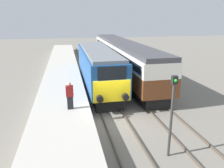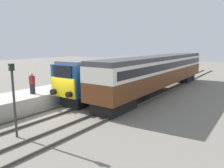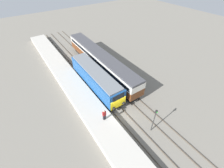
% 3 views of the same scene
% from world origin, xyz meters
% --- Properties ---
extents(ground_plane, '(120.00, 120.00, 0.00)m').
position_xyz_m(ground_plane, '(0.00, 0.00, 0.00)').
color(ground_plane, slate).
extents(platform_left, '(3.50, 50.00, 1.04)m').
position_xyz_m(platform_left, '(-3.30, 8.00, 0.52)').
color(platform_left, '#B7B2A8').
rests_on(platform_left, ground_plane).
extents(rails_near_track, '(1.51, 60.00, 0.14)m').
position_xyz_m(rails_near_track, '(0.00, 5.00, 0.07)').
color(rails_near_track, '#4C4238').
rests_on(rails_near_track, ground_plane).
extents(rails_far_track, '(1.50, 60.00, 0.14)m').
position_xyz_m(rails_far_track, '(3.40, 5.00, 0.07)').
color(rails_far_track, '#4C4238').
rests_on(rails_far_track, ground_plane).
extents(locomotive, '(2.70, 13.04, 3.67)m').
position_xyz_m(locomotive, '(0.00, 6.93, 2.04)').
color(locomotive, black).
rests_on(locomotive, ground_plane).
extents(passenger_carriage, '(2.75, 21.50, 3.83)m').
position_xyz_m(passenger_carriage, '(3.40, 11.13, 2.35)').
color(passenger_carriage, black).
rests_on(passenger_carriage, ground_plane).
extents(person_on_platform, '(0.44, 0.26, 1.68)m').
position_xyz_m(person_on_platform, '(-2.74, -0.09, 1.87)').
color(person_on_platform, black).
rests_on(person_on_platform, platform_left).
extents(signal_post, '(0.24, 0.28, 3.96)m').
position_xyz_m(signal_post, '(1.70, -4.33, 2.35)').
color(signal_post, '#333333').
rests_on(signal_post, ground_plane).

